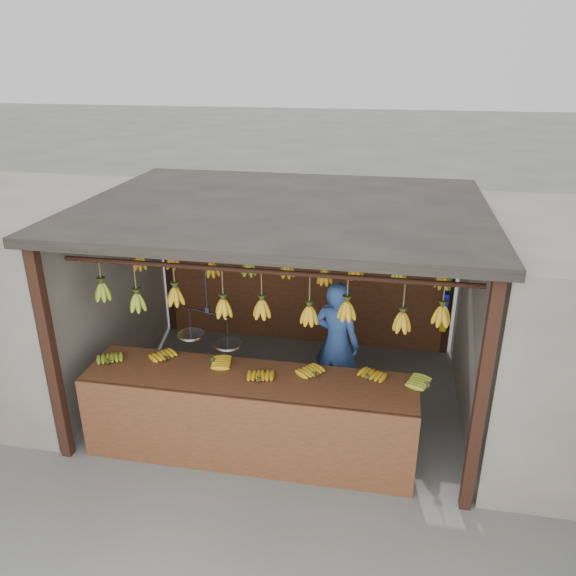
# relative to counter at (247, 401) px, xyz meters

# --- Properties ---
(ground) EXTENTS (80.00, 80.00, 0.00)m
(ground) POSITION_rel_counter_xyz_m (0.13, 1.22, -0.70)
(ground) COLOR #5B5B57
(stall) EXTENTS (4.30, 3.30, 2.40)m
(stall) POSITION_rel_counter_xyz_m (0.13, 1.55, 1.27)
(stall) COLOR black
(stall) RESTS_ON ground
(neighbor_left) EXTENTS (3.00, 3.00, 2.30)m
(neighbor_left) POSITION_rel_counter_xyz_m (-3.47, 1.22, 0.45)
(neighbor_left) COLOR slate
(neighbor_left) RESTS_ON ground
(counter) EXTENTS (3.54, 0.76, 0.96)m
(counter) POSITION_rel_counter_xyz_m (0.00, 0.00, 0.00)
(counter) COLOR #572F1A
(counter) RESTS_ON ground
(hanging_bananas) EXTENTS (3.60, 2.22, 0.40)m
(hanging_bananas) POSITION_rel_counter_xyz_m (0.13, 1.23, 0.93)
(hanging_bananas) COLOR #92A523
(hanging_bananas) RESTS_ON ground
(balance_scale) EXTENTS (0.69, 0.39, 0.78)m
(balance_scale) POSITION_rel_counter_xyz_m (-0.43, 0.22, 0.57)
(balance_scale) COLOR black
(balance_scale) RESTS_ON ground
(vendor) EXTENTS (0.65, 0.54, 1.54)m
(vendor) POSITION_rel_counter_xyz_m (0.75, 1.23, 0.07)
(vendor) COLOR #3359A5
(vendor) RESTS_ON ground
(bag_bundles) EXTENTS (0.08, 0.26, 1.16)m
(bag_bundles) POSITION_rel_counter_xyz_m (2.07, 2.57, 0.31)
(bag_bundles) COLOR red
(bag_bundles) RESTS_ON ground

